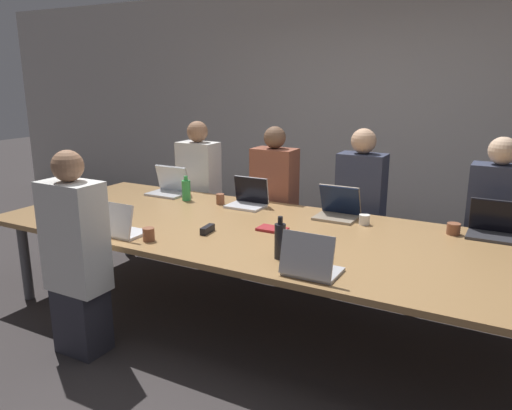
# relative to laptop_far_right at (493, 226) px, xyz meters

# --- Properties ---
(ground_plane) EXTENTS (24.00, 24.00, 0.00)m
(ground_plane) POSITION_rel_laptop_far_right_xyz_m (-1.28, -0.64, -0.80)
(ground_plane) COLOR #383333
(curtain_wall) EXTENTS (12.00, 0.06, 2.80)m
(curtain_wall) POSITION_rel_laptop_far_right_xyz_m (-1.28, 1.89, 0.60)
(curtain_wall) COLOR #BCB7B2
(curtain_wall) RESTS_ON ground_plane
(conference_table) EXTENTS (4.58, 1.56, 0.72)m
(conference_table) POSITION_rel_laptop_far_right_xyz_m (-1.28, -0.64, -0.11)
(conference_table) COLOR #9E7547
(conference_table) RESTS_ON ground_plane
(laptop_far_right) EXTENTS (0.32, 0.25, 0.25)m
(laptop_far_right) POSITION_rel_laptop_far_right_xyz_m (0.00, 0.00, 0.00)
(laptop_far_right) COLOR #333338
(laptop_far_right) RESTS_ON conference_table
(person_far_right) EXTENTS (0.40, 0.24, 1.38)m
(person_far_right) POSITION_rel_laptop_far_right_xyz_m (-0.01, 0.36, -0.13)
(person_far_right) COLOR #2D2D38
(person_far_right) RESTS_ON ground_plane
(cup_far_right) EXTENTS (0.09, 0.09, 0.08)m
(cup_far_right) POSITION_rel_laptop_far_right_xyz_m (-0.24, -0.09, -0.03)
(cup_far_right) COLOR brown
(cup_far_right) RESTS_ON conference_table
(laptop_far_left) EXTENTS (0.36, 0.26, 0.27)m
(laptop_far_left) POSITION_rel_laptop_far_right_xyz_m (-2.79, -0.06, 0.00)
(laptop_far_left) COLOR #B7B7BC
(laptop_far_left) RESTS_ON conference_table
(person_far_left) EXTENTS (0.40, 0.24, 1.38)m
(person_far_left) POSITION_rel_laptop_far_right_xyz_m (-2.74, 0.35, -0.13)
(person_far_left) COLOR #2D2D38
(person_far_left) RESTS_ON ground_plane
(bottle_far_left) EXTENTS (0.08, 0.08, 0.22)m
(bottle_far_left) POSITION_rel_laptop_far_right_xyz_m (-2.50, -0.19, 0.02)
(bottle_far_left) COLOR green
(bottle_far_left) RESTS_ON conference_table
(laptop_far_center) EXTENTS (0.33, 0.26, 0.26)m
(laptop_far_center) POSITION_rel_laptop_far_right_xyz_m (-1.11, -0.08, 0.00)
(laptop_far_center) COLOR gray
(laptop_far_center) RESTS_ON conference_table
(person_far_center) EXTENTS (0.40, 0.24, 1.39)m
(person_far_center) POSITION_rel_laptop_far_right_xyz_m (-1.07, 0.41, -0.12)
(person_far_center) COLOR #2D2D38
(person_far_center) RESTS_ON ground_plane
(cup_far_center) EXTENTS (0.08, 0.08, 0.08)m
(cup_far_center) POSITION_rel_laptop_far_right_xyz_m (-0.87, -0.16, -0.03)
(cup_far_center) COLOR white
(cup_far_center) RESTS_ON conference_table
(laptop_near_midright) EXTENTS (0.31, 0.26, 0.26)m
(laptop_near_midright) POSITION_rel_laptop_far_right_xyz_m (-0.84, -1.28, 0.00)
(laptop_near_midright) COLOR #B7B7BC
(laptop_near_midright) RESTS_ON conference_table
(bottle_near_midright) EXTENTS (0.07, 0.07, 0.27)m
(bottle_near_midright) POSITION_rel_laptop_far_right_xyz_m (-1.11, -1.11, 0.04)
(bottle_near_midright) COLOR black
(bottle_near_midright) RESTS_ON conference_table
(laptop_far_midleft) EXTENTS (0.32, 0.24, 0.25)m
(laptop_far_midleft) POSITION_rel_laptop_far_right_xyz_m (-1.91, -0.10, -0.00)
(laptop_far_midleft) COLOR silver
(laptop_far_midleft) RESTS_ON conference_table
(person_far_midleft) EXTENTS (0.40, 0.24, 1.38)m
(person_far_midleft) POSITION_rel_laptop_far_right_xyz_m (-1.87, 0.32, -0.13)
(person_far_midleft) COLOR #2D2D38
(person_far_midleft) RESTS_ON ground_plane
(cup_far_midleft) EXTENTS (0.07, 0.07, 0.09)m
(cup_far_midleft) POSITION_rel_laptop_far_right_xyz_m (-2.16, -0.15, -0.03)
(cup_far_midleft) COLOR brown
(cup_far_midleft) RESTS_ON conference_table
(laptop_near_left) EXTENTS (0.36, 0.24, 0.25)m
(laptop_near_left) POSITION_rel_laptop_far_right_xyz_m (-2.32, -1.25, -0.00)
(laptop_near_left) COLOR silver
(laptop_near_left) RESTS_ON conference_table
(person_near_left) EXTENTS (0.40, 0.24, 1.37)m
(person_near_left) POSITION_rel_laptop_far_right_xyz_m (-2.35, -1.61, -0.13)
(person_near_left) COLOR #2D2D38
(person_near_left) RESTS_ON ground_plane
(cup_near_left) EXTENTS (0.08, 0.08, 0.09)m
(cup_near_left) POSITION_rel_laptop_far_right_xyz_m (-2.05, -1.24, -0.03)
(cup_near_left) COLOR brown
(cup_near_left) RESTS_ON conference_table
(stapler) EXTENTS (0.06, 0.15, 0.05)m
(stapler) POSITION_rel_laptop_far_right_xyz_m (-1.80, -0.90, -0.05)
(stapler) COLOR black
(stapler) RESTS_ON conference_table
(notebook) EXTENTS (0.21, 0.14, 0.02)m
(notebook) POSITION_rel_laptop_far_right_xyz_m (-1.41, -0.62, -0.06)
(notebook) COLOR maroon
(notebook) RESTS_ON conference_table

